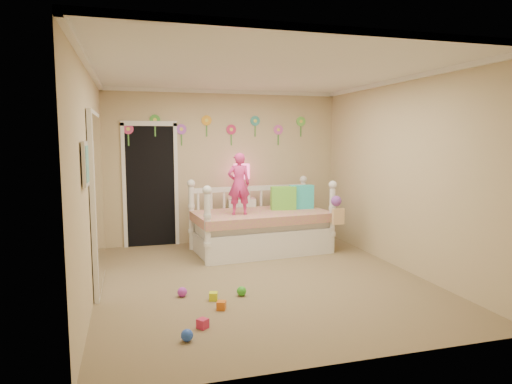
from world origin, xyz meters
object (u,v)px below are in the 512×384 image
object	(u,v)px
nightstand	(242,220)
child	(239,184)
table_lamp	(242,176)
daybed	(261,216)

from	to	relation	value
nightstand	child	bearing A→B (deg)	-97.04
child	table_lamp	xyz separation A→B (m)	(0.26, 0.87, 0.05)
daybed	table_lamp	distance (m)	0.91
table_lamp	daybed	bearing A→B (deg)	-78.69
nightstand	table_lamp	xyz separation A→B (m)	(-0.00, 0.00, 0.78)
daybed	child	size ratio (longest dim) A/B	2.27
child	table_lamp	distance (m)	0.91
child	table_lamp	bearing A→B (deg)	-101.69
daybed	nightstand	size ratio (longest dim) A/B	2.78
daybed	table_lamp	size ratio (longest dim) A/B	3.56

